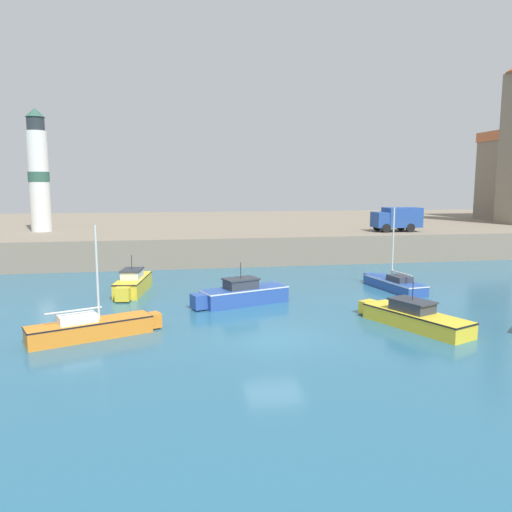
{
  "coord_description": "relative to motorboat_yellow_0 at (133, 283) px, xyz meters",
  "views": [
    {
      "loc": [
        -4.41,
        -20.58,
        6.71
      ],
      "look_at": [
        1.26,
        11.7,
        2.0
      ],
      "focal_mm": 35.0,
      "sensor_mm": 36.0,
      "label": 1
    }
  ],
  "objects": [
    {
      "name": "sailboat_orange_5",
      "position": [
        -1.12,
        -9.26,
        -0.1
      ],
      "size": [
        5.8,
        3.21,
        4.98
      ],
      "color": "orange",
      "rests_on": "ground"
    },
    {
      "name": "quay_seawall",
      "position": [
        6.72,
        28.17,
        0.61
      ],
      "size": [
        120.0,
        40.0,
        2.39
      ],
      "primitive_type": "cube",
      "color": "gray",
      "rests_on": "ground"
    },
    {
      "name": "lighthouse",
      "position": [
        -9.28,
        17.32,
        7.16
      ],
      "size": [
        1.86,
        1.86,
        11.1
      ],
      "color": "silver",
      "rests_on": "quay_seawall"
    },
    {
      "name": "motorboat_blue_4",
      "position": [
        6.3,
        -4.18,
        -0.01
      ],
      "size": [
        5.73,
        3.14,
        2.39
      ],
      "color": "#284C9E",
      "rests_on": "ground"
    },
    {
      "name": "ground_plane",
      "position": [
        6.72,
        -10.87,
        -0.59
      ],
      "size": [
        200.0,
        200.0,
        0.0
      ],
      "primitive_type": "plane",
      "color": "#28607F"
    },
    {
      "name": "motorboat_yellow_0",
      "position": [
        0.0,
        0.0,
        0.0
      ],
      "size": [
        2.18,
        5.52,
        2.4
      ],
      "color": "yellow",
      "rests_on": "ground"
    },
    {
      "name": "motorboat_yellow_1",
      "position": [
        13.64,
        -10.1,
        -0.09
      ],
      "size": [
        3.59,
        6.08,
        2.19
      ],
      "color": "yellow",
      "rests_on": "ground"
    },
    {
      "name": "truck_on_quay",
      "position": [
        23.12,
        11.71,
        3.03
      ],
      "size": [
        4.3,
        2.18,
        2.2
      ],
      "color": "#234793",
      "rests_on": "quay_seawall"
    },
    {
      "name": "sailboat_blue_2",
      "position": [
        16.49,
        -2.01,
        -0.17
      ],
      "size": [
        2.3,
        5.63,
        5.27
      ],
      "color": "#284C9E",
      "rests_on": "ground"
    }
  ]
}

